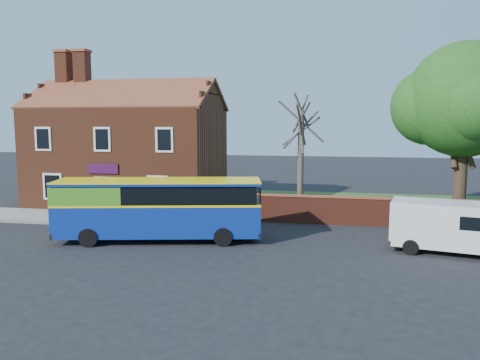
# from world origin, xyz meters

# --- Properties ---
(ground) EXTENTS (120.00, 120.00, 0.00)m
(ground) POSITION_xyz_m (0.00, 0.00, 0.00)
(ground) COLOR black
(ground) RESTS_ON ground
(pavement) EXTENTS (18.00, 3.50, 0.12)m
(pavement) POSITION_xyz_m (-7.00, 5.75, 0.06)
(pavement) COLOR gray
(pavement) RESTS_ON ground
(kerb) EXTENTS (18.00, 0.15, 0.14)m
(kerb) POSITION_xyz_m (-7.00, 4.00, 0.07)
(kerb) COLOR slate
(kerb) RESTS_ON ground
(grass_strip) EXTENTS (26.00, 12.00, 0.04)m
(grass_strip) POSITION_xyz_m (13.00, 13.00, 0.02)
(grass_strip) COLOR #426B28
(grass_strip) RESTS_ON ground
(shop_building) EXTENTS (12.30, 8.13, 10.50)m
(shop_building) POSITION_xyz_m (-7.02, 11.50, 3.41)
(shop_building) COLOR brown
(shop_building) RESTS_ON ground
(boundary_wall) EXTENTS (22.00, 0.38, 1.60)m
(boundary_wall) POSITION_xyz_m (13.00, 7.00, 0.81)
(boundary_wall) COLOR maroon
(boundary_wall) RESTS_ON ground
(bus) EXTENTS (9.90, 4.41, 2.93)m
(bus) POSITION_xyz_m (-1.54, 1.74, 1.67)
(bus) COLOR navy
(bus) RESTS_ON ground
(van_near) EXTENTS (5.35, 3.05, 2.21)m
(van_near) POSITION_xyz_m (11.98, 2.12, 1.24)
(van_near) COLOR silver
(van_near) RESTS_ON ground
(large_tree) EXTENTS (8.41, 6.66, 10.26)m
(large_tree) POSITION_xyz_m (14.35, 10.60, 6.72)
(large_tree) COLOR black
(large_tree) RESTS_ON ground
(bare_tree) EXTENTS (2.60, 3.10, 6.94)m
(bare_tree) POSITION_xyz_m (4.98, 8.96, 3.56)
(bare_tree) COLOR #4C4238
(bare_tree) RESTS_ON ground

